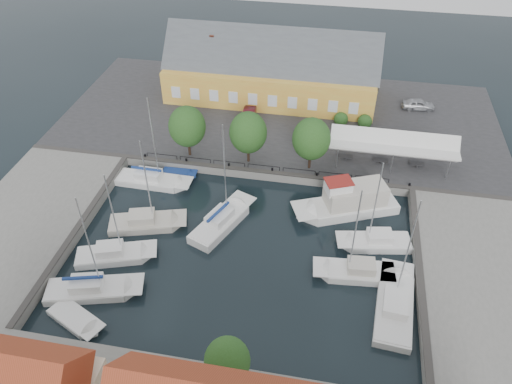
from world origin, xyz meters
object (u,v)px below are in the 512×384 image
(east_boat_b, at_px, (357,273))
(east_boat_c, at_px, (394,306))
(car_red, at_px, (249,116))
(west_boat_c, at_px, (115,256))
(warehouse, at_px, (267,72))
(launch_nw, at_px, (179,175))
(launch_sw, at_px, (76,320))
(car_silver, at_px, (418,104))
(west_boat_a, at_px, (153,182))
(west_boat_d, at_px, (93,290))
(west_boat_b, at_px, (146,224))
(tent_canopy, at_px, (394,144))
(center_sailboat, at_px, (222,222))
(trawler, at_px, (349,203))
(east_boat_a, at_px, (375,243))

(east_boat_b, bearing_deg, east_boat_c, -44.42)
(car_red, height_order, east_boat_c, east_boat_c)
(east_boat_b, xyz_separation_m, west_boat_c, (-22.45, -1.99, 0.00))
(warehouse, xyz_separation_m, launch_nw, (-6.98, -19.23, -4.34))
(west_boat_c, xyz_separation_m, launch_sw, (-0.33, -7.36, -0.17))
(car_silver, height_order, west_boat_a, west_boat_a)
(warehouse, distance_m, west_boat_a, 23.52)
(west_boat_a, height_order, west_boat_d, west_boat_a)
(west_boat_b, distance_m, launch_nw, 8.67)
(car_red, relative_size, east_boat_c, 0.37)
(tent_canopy, relative_size, west_boat_b, 1.30)
(center_sailboat, distance_m, east_boat_b, 14.24)
(tent_canopy, height_order, trawler, trawler)
(warehouse, xyz_separation_m, east_boat_b, (13.44, -30.67, -4.17))
(west_boat_d, bearing_deg, east_boat_a, 23.24)
(east_boat_c, distance_m, west_boat_a, 29.01)
(east_boat_c, bearing_deg, launch_nw, 148.30)
(west_boat_a, xyz_separation_m, launch_nw, (2.42, 1.92, -0.18))
(west_boat_a, bearing_deg, west_boat_b, -75.60)
(west_boat_a, height_order, west_boat_b, west_boat_a)
(west_boat_b, bearing_deg, trawler, 16.77)
(trawler, bearing_deg, east_boat_b, -82.91)
(east_boat_c, xyz_separation_m, west_boat_b, (-24.36, 5.98, 0.00))
(east_boat_a, bearing_deg, west_boat_b, -176.47)
(east_boat_b, relative_size, launch_nw, 2.54)
(west_boat_c, bearing_deg, west_boat_a, 91.94)
(tent_canopy, bearing_deg, center_sailboat, -143.20)
(trawler, height_order, launch_nw, trawler)
(east_boat_c, xyz_separation_m, west_boat_a, (-26.09, 12.70, 0.01))
(car_silver, relative_size, center_sailboat, 0.36)
(car_red, relative_size, launch_sw, 0.77)
(east_boat_c, bearing_deg, west_boat_a, 154.05)
(west_boat_b, xyz_separation_m, launch_nw, (0.69, 8.64, -0.17))
(tent_canopy, height_order, center_sailboat, center_sailboat)
(center_sailboat, relative_size, east_boat_b, 1.14)
(west_boat_c, distance_m, launch_nw, 13.58)
(east_boat_c, bearing_deg, east_boat_b, 135.58)
(car_red, relative_size, west_boat_c, 0.42)
(tent_canopy, xyz_separation_m, west_boat_d, (-25.86, -23.07, -3.41))
(car_red, height_order, east_boat_a, east_boat_a)
(car_red, bearing_deg, east_boat_b, -61.23)
(tent_canopy, distance_m, west_boat_b, 28.24)
(warehouse, relative_size, west_boat_c, 2.77)
(east_boat_a, distance_m, east_boat_b, 4.51)
(west_boat_d, relative_size, launch_sw, 2.03)
(warehouse, distance_m, west_boat_b, 29.21)
(center_sailboat, bearing_deg, warehouse, 89.68)
(car_silver, relative_size, east_boat_a, 0.41)
(center_sailboat, height_order, trawler, center_sailboat)
(east_boat_c, height_order, west_boat_c, east_boat_c)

